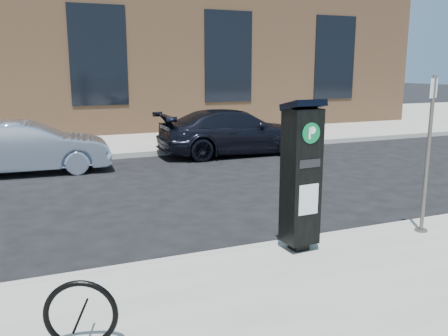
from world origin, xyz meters
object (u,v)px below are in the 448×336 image
sign_pole (428,156)px  bike_rack (81,315)px  car_silver (28,148)px  parking_kiosk (301,174)px  car_dark (235,132)px

sign_pole → bike_rack: sign_pole is taller
sign_pole → bike_rack: size_ratio=3.59×
bike_rack → car_silver: size_ratio=0.17×
sign_pole → bike_rack: 5.28m
parking_kiosk → sign_pole: bearing=-6.0°
parking_kiosk → sign_pole: (2.09, -0.10, 0.11)m
car_silver → sign_pole: bearing=-140.3°
bike_rack → car_dark: (5.45, 9.05, 0.21)m
parking_kiosk → bike_rack: 3.33m
parking_kiosk → bike_rack: (-2.98, -1.30, -0.73)m
sign_pole → car_dark: 7.88m
sign_pole → parking_kiosk: bearing=155.1°
parking_kiosk → car_dark: parking_kiosk is taller
car_silver → parking_kiosk: bearing=-152.1°
bike_rack → sign_pole: bearing=31.2°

